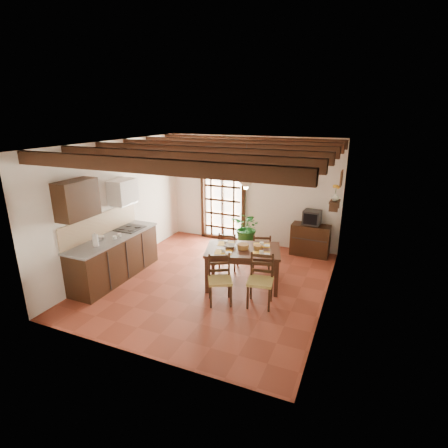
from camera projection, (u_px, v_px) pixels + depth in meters
The scene contains 25 objects.
ground_plane at pixel (212, 281), 7.25m from camera, with size 5.00×5.00×0.00m, color brown.
room_shell at pixel (211, 196), 6.69m from camera, with size 4.52×5.02×2.81m.
ceiling_beams at pixel (211, 150), 6.42m from camera, with size 4.50×4.34×0.20m.
french_door at pixel (223, 197), 9.33m from camera, with size 1.26×0.11×2.32m.
kitchen_counter at pixel (115, 256), 7.30m from camera, with size 0.64×2.25×1.38m.
upper_cabinet at pixel (77, 199), 6.31m from camera, with size 0.35×0.80×0.70m, color black.
range_hood at pixel (123, 192), 7.43m from camera, with size 0.38×0.60×0.54m.
counter_items at pixel (116, 233), 7.23m from camera, with size 0.50×1.43×0.25m.
dining_table at pixel (243, 253), 6.92m from camera, with size 1.65×1.30×0.79m.
chair_near_left at pixel (220, 288), 6.38m from camera, with size 0.56×0.55×0.91m.
chair_near_right at pixel (260, 290), 6.30m from camera, with size 0.51×0.49×0.96m.
chair_far_left at pixel (228, 257), 7.78m from camera, with size 0.46×0.45×0.88m.
chair_far_right at pixel (261, 259), 7.70m from camera, with size 0.50×0.49×0.86m.
table_setting at pixel (243, 246), 6.87m from camera, with size 1.05×0.70×0.10m.
table_bowl at pixel (230, 246), 6.95m from camera, with size 0.22×0.22×0.05m, color white.
sideboard at pixel (310, 240), 8.48m from camera, with size 0.91×0.41×0.77m, color black.
crt_tv at pixel (312, 217), 8.30m from camera, with size 0.42×0.39×0.34m.
fuse_box at pixel (312, 182), 8.33m from camera, with size 0.25×0.03×0.32m, color white.
plant_pot at pixel (247, 246), 8.85m from camera, with size 0.38×0.38×0.23m, color maroon.
potted_plant at pixel (248, 229), 8.71m from camera, with size 1.98×1.70×2.20m, color #144C19.
wall_shelf at pixel (335, 203), 7.39m from camera, with size 0.20×0.42×0.20m.
shelf_vase at pixel (335, 197), 7.35m from camera, with size 0.15×0.15×0.15m, color #B2BFB2.
shelf_flowers at pixel (336, 187), 7.29m from camera, with size 0.14×0.14×0.36m.
framed_picture at pixel (341, 178), 7.20m from camera, with size 0.03×0.32×0.32m.
pendant_lamp at pixel (246, 183), 6.58m from camera, with size 0.36×0.36×0.84m.
Camera 1 is at (2.77, -5.92, 3.37)m, focal length 28.00 mm.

